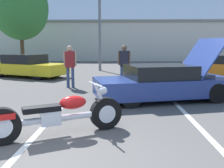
{
  "coord_description": "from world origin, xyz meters",
  "views": [
    {
      "loc": [
        1.37,
        -3.02,
        1.7
      ],
      "look_at": [
        1.2,
        2.8,
        0.8
      ],
      "focal_mm": 40.0,
      "sensor_mm": 36.0,
      "label": 1
    }
  ],
  "objects_px": {
    "motorcycle": "(58,116)",
    "show_car_hood_open": "(165,83)",
    "tree_background": "(20,8)",
    "parked_car_right_row": "(222,67)",
    "spectator_by_show_car": "(70,63)",
    "spectator_near_motorcycle": "(124,62)",
    "light_pole": "(101,10)",
    "parked_car_mid_row": "(27,66)"
  },
  "relations": [
    {
      "from": "tree_background",
      "to": "parked_car_right_row",
      "type": "distance_m",
      "value": 16.88
    },
    {
      "from": "parked_car_right_row",
      "to": "tree_background",
      "type": "bearing_deg",
      "value": 163.44
    },
    {
      "from": "light_pole",
      "to": "tree_background",
      "type": "height_order",
      "value": "tree_background"
    },
    {
      "from": "motorcycle",
      "to": "tree_background",
      "type": "bearing_deg",
      "value": 86.15
    },
    {
      "from": "spectator_near_motorcycle",
      "to": "parked_car_mid_row",
      "type": "bearing_deg",
      "value": 150.96
    },
    {
      "from": "motorcycle",
      "to": "spectator_by_show_car",
      "type": "relative_size",
      "value": 1.42
    },
    {
      "from": "tree_background",
      "to": "spectator_by_show_car",
      "type": "distance_m",
      "value": 14.01
    },
    {
      "from": "spectator_by_show_car",
      "to": "motorcycle",
      "type": "bearing_deg",
      "value": -81.44
    },
    {
      "from": "parked_car_right_row",
      "to": "spectator_by_show_car",
      "type": "xyz_separation_m",
      "value": [
        -7.34,
        -3.15,
        0.43
      ]
    },
    {
      "from": "light_pole",
      "to": "show_car_hood_open",
      "type": "relative_size",
      "value": 1.6
    },
    {
      "from": "light_pole",
      "to": "tree_background",
      "type": "distance_m",
      "value": 8.74
    },
    {
      "from": "light_pole",
      "to": "parked_car_mid_row",
      "type": "distance_m",
      "value": 6.26
    },
    {
      "from": "parked_car_right_row",
      "to": "parked_car_mid_row",
      "type": "bearing_deg",
      "value": -165.95
    },
    {
      "from": "show_car_hood_open",
      "to": "parked_car_mid_row",
      "type": "xyz_separation_m",
      "value": [
        -6.44,
        5.63,
        0.04
      ]
    },
    {
      "from": "light_pole",
      "to": "parked_car_mid_row",
      "type": "relative_size",
      "value": 1.56
    },
    {
      "from": "show_car_hood_open",
      "to": "parked_car_right_row",
      "type": "distance_m",
      "value": 6.67
    },
    {
      "from": "show_car_hood_open",
      "to": "spectator_by_show_car",
      "type": "relative_size",
      "value": 2.69
    },
    {
      "from": "light_pole",
      "to": "spectator_by_show_car",
      "type": "distance_m",
      "value": 7.65
    },
    {
      "from": "motorcycle",
      "to": "show_car_hood_open",
      "type": "xyz_separation_m",
      "value": [
        2.58,
        3.26,
        0.15
      ]
    },
    {
      "from": "tree_background",
      "to": "parked_car_right_row",
      "type": "xyz_separation_m",
      "value": [
        13.85,
        -8.64,
        -4.3
      ]
    },
    {
      "from": "show_car_hood_open",
      "to": "light_pole",
      "type": "bearing_deg",
      "value": 91.59
    },
    {
      "from": "tree_background",
      "to": "spectator_by_show_car",
      "type": "bearing_deg",
      "value": -61.13
    },
    {
      "from": "light_pole",
      "to": "parked_car_right_row",
      "type": "distance_m",
      "value": 8.37
    },
    {
      "from": "parked_car_mid_row",
      "to": "motorcycle",
      "type": "bearing_deg",
      "value": -43.1
    },
    {
      "from": "parked_car_mid_row",
      "to": "spectator_by_show_car",
      "type": "height_order",
      "value": "spectator_by_show_car"
    },
    {
      "from": "spectator_near_motorcycle",
      "to": "light_pole",
      "type": "bearing_deg",
      "value": 102.46
    },
    {
      "from": "tree_background",
      "to": "parked_car_mid_row",
      "type": "relative_size",
      "value": 1.63
    },
    {
      "from": "light_pole",
      "to": "parked_car_mid_row",
      "type": "bearing_deg",
      "value": -136.55
    },
    {
      "from": "parked_car_right_row",
      "to": "spectator_near_motorcycle",
      "type": "xyz_separation_m",
      "value": [
        -5.16,
        -2.65,
        0.44
      ]
    },
    {
      "from": "light_pole",
      "to": "parked_car_right_row",
      "type": "xyz_separation_m",
      "value": [
        6.59,
        -3.84,
        -3.46
      ]
    },
    {
      "from": "motorcycle",
      "to": "parked_car_right_row",
      "type": "distance_m",
      "value": 10.83
    },
    {
      "from": "parked_car_right_row",
      "to": "spectator_near_motorcycle",
      "type": "relative_size",
      "value": 2.54
    },
    {
      "from": "motorcycle",
      "to": "show_car_hood_open",
      "type": "relative_size",
      "value": 0.53
    },
    {
      "from": "tree_background",
      "to": "spectator_near_motorcycle",
      "type": "relative_size",
      "value": 4.44
    },
    {
      "from": "light_pole",
      "to": "parked_car_right_row",
      "type": "bearing_deg",
      "value": -30.21
    },
    {
      "from": "parked_car_right_row",
      "to": "spectator_near_motorcycle",
      "type": "bearing_deg",
      "value": -137.35
    },
    {
      "from": "parked_car_mid_row",
      "to": "parked_car_right_row",
      "type": "relative_size",
      "value": 1.08
    },
    {
      "from": "motorcycle",
      "to": "spectator_near_motorcycle",
      "type": "bearing_deg",
      "value": 50.37
    },
    {
      "from": "tree_background",
      "to": "parked_car_right_row",
      "type": "bearing_deg",
      "value": -31.97
    },
    {
      "from": "parked_car_mid_row",
      "to": "show_car_hood_open",
      "type": "bearing_deg",
      "value": -17.72
    },
    {
      "from": "motorcycle",
      "to": "spectator_near_motorcycle",
      "type": "height_order",
      "value": "spectator_near_motorcycle"
    },
    {
      "from": "parked_car_right_row",
      "to": "spectator_by_show_car",
      "type": "relative_size",
      "value": 2.56
    }
  ]
}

